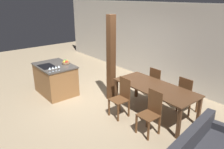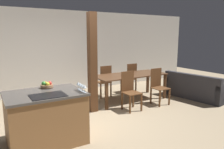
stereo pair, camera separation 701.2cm
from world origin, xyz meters
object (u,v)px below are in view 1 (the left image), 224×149
object	(u,v)px
wine_glass_end	(59,67)
fruit_bowl	(66,62)
dining_table	(155,90)
dining_chair_far_left	(157,84)
wine_glass_far	(56,67)
dining_chair_far_right	(187,95)
dining_chair_near_left	(121,97)
wine_glass_near	(50,69)
kitchen_island	(56,79)
timber_post	(111,59)
wine_glass_middle	(53,68)
dining_chair_near_right	(151,112)

from	to	relation	value
wine_glass_end	fruit_bowl	bearing A→B (deg)	134.98
dining_table	dining_chair_far_left	bearing A→B (deg)	125.49
wine_glass_far	dining_chair_far_right	distance (m)	3.55
dining_chair_near_left	dining_chair_far_left	distance (m)	1.36
wine_glass_near	kitchen_island	bearing A→B (deg)	145.72
wine_glass_end	dining_chair_near_left	bearing A→B (deg)	24.92
fruit_bowl	dining_chair_far_left	bearing A→B (deg)	38.12
kitchen_island	timber_post	size ratio (longest dim) A/B	0.54
wine_glass_end	wine_glass_near	bearing A→B (deg)	-90.00
fruit_bowl	wine_glass_end	distance (m)	0.64
timber_post	wine_glass_middle	bearing A→B (deg)	-122.23
wine_glass_far	dining_chair_near_left	bearing A→B (deg)	27.31
wine_glass_end	wine_glass_middle	bearing A→B (deg)	-90.00
fruit_bowl	dining_table	bearing A→B (deg)	21.13
kitchen_island	wine_glass_middle	distance (m)	0.87
dining_chair_near_left	timber_post	world-z (taller)	timber_post
wine_glass_end	timber_post	xyz separation A→B (m)	(0.86, 1.18, 0.18)
wine_glass_far	timber_post	world-z (taller)	timber_post
wine_glass_near	dining_chair_far_left	size ratio (longest dim) A/B	0.14
kitchen_island	dining_chair_far_left	bearing A→B (deg)	41.43
wine_glass_end	timber_post	size ratio (longest dim) A/B	0.06
kitchen_island	fruit_bowl	xyz separation A→B (m)	(0.13, 0.33, 0.51)
wine_glass_far	dining_table	xyz separation A→B (m)	(2.21, 1.57, -0.36)
dining_chair_far_right	dining_chair_near_left	bearing A→B (deg)	54.51
wine_glass_middle	dining_chair_far_right	bearing A→B (deg)	40.96
timber_post	wine_glass_far	bearing A→B (deg)	-124.02
dining_chair_near_left	timber_post	bearing A→B (deg)	156.69
dining_table	dining_chair_near_right	xyz separation A→B (m)	(0.48, -0.68, -0.17)
wine_glass_middle	wine_glass_end	size ratio (longest dim) A/B	1.00
wine_glass_near	wine_glass_middle	world-z (taller)	same
fruit_bowl	dining_chair_near_left	distance (m)	2.26
wine_glass_middle	dining_table	xyz separation A→B (m)	(2.21, 1.66, -0.36)
wine_glass_far	dining_chair_near_left	world-z (taller)	wine_glass_far
fruit_bowl	timber_post	xyz separation A→B (m)	(1.31, 0.73, 0.24)
dining_chair_near_left	dining_chair_near_right	world-z (taller)	same
kitchen_island	wine_glass_middle	size ratio (longest dim) A/B	9.32
dining_chair_near_left	wine_glass_end	bearing A→B (deg)	-155.08
fruit_bowl	kitchen_island	bearing A→B (deg)	-111.30
wine_glass_middle	dining_chair_near_left	distance (m)	2.05
kitchen_island	wine_glass_far	size ratio (longest dim) A/B	9.32
kitchen_island	wine_glass_far	bearing A→B (deg)	-20.48
wine_glass_near	dining_chair_far_right	xyz separation A→B (m)	(2.70, 2.43, -0.52)
kitchen_island	wine_glass_near	bearing A→B (deg)	-34.28
dining_chair_near_right	kitchen_island	bearing A→B (deg)	-168.35
wine_glass_end	dining_chair_far_left	distance (m)	2.82
wine_glass_end	wine_glass_far	bearing A→B (deg)	-90.00
fruit_bowl	dining_chair_near_right	xyz separation A→B (m)	(3.15, 0.35, -0.46)
fruit_bowl	wine_glass_middle	distance (m)	0.78
dining_chair_far_right	timber_post	xyz separation A→B (m)	(-1.84, -0.98, 0.71)
dining_chair_near_right	wine_glass_far	bearing A→B (deg)	-161.70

